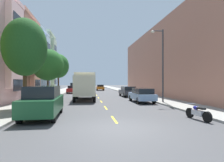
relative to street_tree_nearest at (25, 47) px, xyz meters
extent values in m
plane|color=#424244|center=(6.40, 23.27, -4.90)|extent=(160.00, 160.00, 0.00)
cube|color=#99968E|center=(-0.70, 21.27, -4.83)|extent=(3.20, 120.00, 0.14)
cube|color=#99968E|center=(13.50, 21.27, -4.83)|extent=(3.20, 120.00, 0.14)
cube|color=yellow|center=(6.40, -4.73, -4.90)|extent=(0.14, 2.20, 0.01)
cube|color=yellow|center=(6.40, 0.27, -4.90)|extent=(0.14, 2.20, 0.01)
cube|color=yellow|center=(6.40, 5.27, -4.90)|extent=(0.14, 2.20, 0.01)
cube|color=yellow|center=(6.40, 10.27, -4.90)|extent=(0.14, 2.20, 0.01)
cube|color=yellow|center=(6.40, 15.27, -4.90)|extent=(0.14, 2.20, 0.01)
cube|color=yellow|center=(6.40, 20.27, -4.90)|extent=(0.14, 2.20, 0.01)
cube|color=yellow|center=(6.40, 25.27, -4.90)|extent=(0.14, 2.20, 0.01)
cube|color=yellow|center=(6.40, 30.27, -4.90)|extent=(0.14, 2.20, 0.01)
cube|color=yellow|center=(6.40, 35.27, -4.90)|extent=(0.14, 2.20, 0.01)
cube|color=yellow|center=(6.40, 40.27, -4.90)|extent=(0.14, 2.20, 0.01)
cube|color=#FECACA|center=(-2.02, 3.67, 0.70)|extent=(0.55, 3.22, 8.10)
cube|color=#1E232D|center=(-1.73, 3.67, -3.03)|extent=(0.04, 2.45, 1.10)
cube|color=#1E232D|center=(-1.73, 3.67, 0.08)|extent=(0.04, 2.45, 1.10)
cube|color=#1E232D|center=(-1.73, 3.67, 3.19)|extent=(0.04, 2.45, 1.10)
cube|color=#E19B83|center=(-2.55, 11.03, 5.95)|extent=(0.60, 7.16, 0.44)
cube|color=#E19B83|center=(-2.02, 11.03, 0.84)|extent=(0.55, 3.22, 8.29)
cube|color=#1E232D|center=(-1.73, 11.03, -2.99)|extent=(0.04, 2.45, 1.10)
cube|color=#1E232D|center=(-1.73, 11.03, 0.20)|extent=(0.04, 2.45, 1.10)
cube|color=#1E232D|center=(-1.73, 11.03, 3.39)|extent=(0.04, 2.45, 1.10)
cube|color=#9EB7CC|center=(-7.48, 18.39, 0.45)|extent=(10.35, 7.16, 10.70)
cube|color=#CAE7FE|center=(-2.55, 18.39, 6.02)|extent=(0.60, 7.16, 0.44)
cube|color=#CAE7FE|center=(-2.02, 18.39, 0.88)|extent=(0.55, 3.22, 8.35)
cube|color=#1E232D|center=(-1.73, 18.39, -2.98)|extent=(0.04, 2.45, 1.10)
cube|color=#1E232D|center=(-1.73, 18.39, 0.24)|extent=(0.04, 2.45, 1.10)
cube|color=#1E232D|center=(-1.73, 18.39, 3.45)|extent=(0.04, 2.45, 1.10)
cube|color=#99AD8E|center=(-8.13, 25.75, 1.06)|extent=(11.65, 7.16, 11.93)
cube|color=beige|center=(-2.55, 25.75, 7.24)|extent=(0.60, 7.16, 0.44)
cube|color=beige|center=(-2.02, 25.75, 1.54)|extent=(0.55, 3.22, 9.30)
cube|color=#1E232D|center=(-1.73, 25.75, -2.76)|extent=(0.04, 2.45, 1.10)
cube|color=#1E232D|center=(-1.73, 25.75, 0.82)|extent=(0.04, 2.45, 1.10)
cube|color=#1E232D|center=(-1.73, 25.75, 4.40)|extent=(0.04, 2.45, 1.10)
cube|color=#B27560|center=(20.10, 13.27, 0.49)|extent=(10.00, 36.00, 10.79)
cylinder|color=#47331E|center=(0.00, 0.00, -3.22)|extent=(0.30, 0.30, 3.07)
ellipsoid|color=#1E4C1E|center=(0.00, 0.00, 0.02)|extent=(3.37, 3.37, 4.55)
cylinder|color=#47331E|center=(0.00, 8.85, -3.42)|extent=(0.22, 0.22, 2.69)
ellipsoid|color=#235B23|center=(0.00, 8.85, -0.60)|extent=(3.92, 3.92, 3.92)
cylinder|color=#47331E|center=(0.00, 17.69, -3.16)|extent=(0.27, 0.27, 3.20)
ellipsoid|color=#235B23|center=(0.00, 17.69, -0.02)|extent=(3.56, 3.56, 4.10)
cylinder|color=#38383D|center=(12.50, 2.76, -1.08)|extent=(0.16, 0.16, 7.36)
cylinder|color=#38383D|center=(11.95, 2.76, 2.45)|extent=(1.10, 0.10, 0.10)
ellipsoid|color=silver|center=(11.45, 2.76, 2.35)|extent=(0.44, 0.28, 0.20)
cube|color=beige|center=(4.61, 8.68, -2.94)|extent=(2.46, 5.57, 2.61)
cube|color=beige|center=(4.57, 4.76, -3.14)|extent=(2.32, 1.92, 2.20)
cube|color=black|center=(4.56, 3.86, -2.66)|extent=(2.02, 0.10, 0.97)
cube|color=black|center=(4.64, 11.37, -4.47)|extent=(2.40, 0.19, 0.24)
cylinder|color=black|center=(3.51, 4.72, -4.42)|extent=(0.29, 0.96, 0.96)
cylinder|color=black|center=(5.63, 4.69, -4.42)|extent=(0.29, 0.96, 0.96)
cylinder|color=black|center=(3.57, 10.27, -4.42)|extent=(0.29, 0.96, 0.96)
cylinder|color=black|center=(5.69, 10.24, -4.42)|extent=(0.29, 0.96, 0.96)
cylinder|color=black|center=(3.56, 9.17, -4.42)|extent=(0.29, 0.96, 0.96)
cylinder|color=black|center=(5.68, 9.14, -4.42)|extent=(0.29, 0.96, 0.96)
cube|color=#333338|center=(10.82, 11.92, -4.26)|extent=(1.90, 4.73, 0.62)
cube|color=black|center=(10.83, 11.54, -3.68)|extent=(1.65, 2.85, 0.55)
cylinder|color=black|center=(11.59, 13.53, -4.57)|extent=(0.23, 0.66, 0.66)
cylinder|color=black|center=(9.99, 13.50, -4.57)|extent=(0.23, 0.66, 0.66)
cylinder|color=black|center=(11.65, 10.33, -4.57)|extent=(0.23, 0.66, 0.66)
cylinder|color=black|center=(10.05, 10.31, -4.57)|extent=(0.23, 0.66, 0.66)
cube|color=#7A9EC6|center=(10.63, 4.06, -4.26)|extent=(1.85, 4.71, 0.62)
cube|color=black|center=(10.63, 3.68, -3.68)|extent=(1.62, 2.83, 0.55)
cylinder|color=black|center=(11.42, 5.66, -4.57)|extent=(0.22, 0.66, 0.66)
cylinder|color=black|center=(9.82, 5.65, -4.57)|extent=(0.22, 0.66, 0.66)
cylinder|color=black|center=(11.44, 2.46, -4.57)|extent=(0.22, 0.66, 0.66)
cylinder|color=black|center=(9.84, 2.45, -4.57)|extent=(0.22, 0.66, 0.66)
cube|color=#194C28|center=(2.16, -3.56, -4.12)|extent=(2.05, 4.84, 0.90)
cube|color=black|center=(2.16, -3.56, -3.32)|extent=(1.77, 2.82, 0.70)
cylinder|color=black|center=(1.33, -5.21, -4.57)|extent=(0.23, 0.66, 0.66)
cylinder|color=black|center=(3.06, -5.18, -4.57)|extent=(0.23, 0.66, 0.66)
cylinder|color=black|center=(1.26, -1.95, -4.57)|extent=(0.23, 0.66, 0.66)
cylinder|color=black|center=(2.99, -1.91, -4.57)|extent=(0.23, 0.66, 0.66)
cube|color=tan|center=(2.15, 27.51, -4.12)|extent=(1.99, 4.81, 0.90)
cube|color=black|center=(2.15, 27.51, -3.32)|extent=(1.74, 2.80, 0.70)
cylinder|color=black|center=(1.30, 25.87, -4.57)|extent=(0.22, 0.66, 0.66)
cylinder|color=black|center=(3.03, 25.88, -4.57)|extent=(0.22, 0.66, 0.66)
cylinder|color=black|center=(1.27, 29.13, -4.57)|extent=(0.22, 0.66, 0.66)
cylinder|color=black|center=(3.00, 29.14, -4.57)|extent=(0.22, 0.66, 0.66)
cube|color=#AD1E1E|center=(2.10, 21.22, -4.27)|extent=(1.89, 4.53, 0.60)
cube|color=black|center=(2.11, 21.45, -3.72)|extent=(1.63, 2.19, 0.50)
cylinder|color=black|center=(1.28, 19.71, -4.57)|extent=(0.23, 0.66, 0.66)
cylinder|color=black|center=(2.86, 19.68, -4.57)|extent=(0.23, 0.66, 0.66)
cylinder|color=black|center=(1.34, 22.77, -4.57)|extent=(0.23, 0.66, 0.66)
cylinder|color=black|center=(2.92, 22.74, -4.57)|extent=(0.23, 0.66, 0.66)
cube|color=orange|center=(8.20, 32.45, -4.27)|extent=(1.80, 4.50, 0.60)
cube|color=black|center=(8.20, 32.23, -3.72)|extent=(1.58, 2.16, 0.50)
cylinder|color=black|center=(8.99, 33.98, -4.57)|extent=(0.22, 0.66, 0.66)
cylinder|color=black|center=(7.41, 33.98, -4.57)|extent=(0.22, 0.66, 0.66)
cylinder|color=black|center=(8.99, 30.92, -4.57)|extent=(0.22, 0.66, 0.66)
cylinder|color=black|center=(7.41, 30.92, -4.57)|extent=(0.22, 0.66, 0.66)
cylinder|color=black|center=(11.06, -4.81, -4.60)|extent=(0.21, 0.61, 0.60)
cylinder|color=black|center=(11.24, -6.25, -4.60)|extent=(0.21, 0.61, 0.60)
cube|color=silver|center=(11.15, -5.53, -4.48)|extent=(0.38, 0.84, 0.28)
ellipsoid|color=navy|center=(11.13, -5.35, -4.22)|extent=(0.24, 0.48, 0.22)
cube|color=black|center=(11.18, -5.79, -4.20)|extent=(0.28, 0.54, 0.10)
cylinder|color=silver|center=(11.07, -4.92, -4.02)|extent=(0.62, 0.11, 0.03)
camera|label=1|loc=(4.82, -15.67, -2.70)|focal=30.46mm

